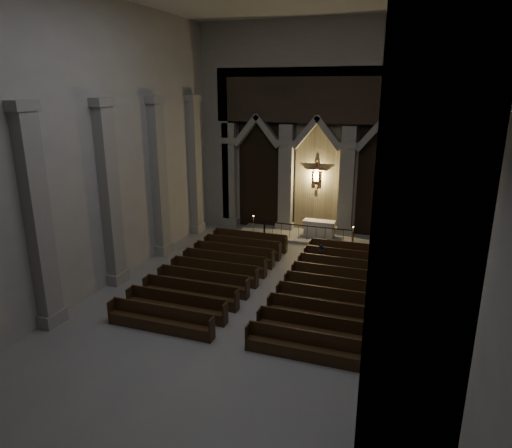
# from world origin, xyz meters

# --- Properties ---
(room) EXTENTS (24.00, 24.10, 12.00)m
(room) POSITION_xyz_m (0.00, 0.00, 7.60)
(room) COLOR gray
(room) RESTS_ON ground
(sanctuary_wall) EXTENTS (14.00, 0.77, 12.00)m
(sanctuary_wall) POSITION_xyz_m (0.00, 11.54, 6.62)
(sanctuary_wall) COLOR gray
(sanctuary_wall) RESTS_ON ground
(right_arcade) EXTENTS (1.00, 24.00, 12.00)m
(right_arcade) POSITION_xyz_m (5.50, 1.33, 7.83)
(right_arcade) COLOR gray
(right_arcade) RESTS_ON ground
(left_pilasters) EXTENTS (0.60, 13.00, 8.03)m
(left_pilasters) POSITION_xyz_m (-6.75, 3.50, 3.91)
(left_pilasters) COLOR gray
(left_pilasters) RESTS_ON ground
(sanctuary_step) EXTENTS (8.50, 2.60, 0.15)m
(sanctuary_step) POSITION_xyz_m (0.00, 10.60, 0.07)
(sanctuary_step) COLOR gray
(sanctuary_step) RESTS_ON ground
(altar) EXTENTS (1.81, 0.73, 0.92)m
(altar) POSITION_xyz_m (0.47, 10.66, 0.62)
(altar) COLOR beige
(altar) RESTS_ON sanctuary_step
(altar_rail) EXTENTS (5.17, 0.09, 1.02)m
(altar_rail) POSITION_xyz_m (-0.00, 9.75, 0.67)
(altar_rail) COLOR black
(altar_rail) RESTS_ON ground
(candle_stand_left) EXTENTS (0.22, 0.22, 1.28)m
(candle_stand_left) POSITION_xyz_m (-3.22, 9.74, 0.35)
(candle_stand_left) COLOR #AB8734
(candle_stand_left) RESTS_ON ground
(candle_stand_right) EXTENTS (0.24, 0.24, 1.41)m
(candle_stand_right) POSITION_xyz_m (2.63, 8.97, 0.38)
(candle_stand_right) COLOR #AB8734
(candle_stand_right) RESTS_ON ground
(pews) EXTENTS (9.55, 9.75, 0.92)m
(pews) POSITION_xyz_m (-0.00, 3.06, 0.30)
(pews) COLOR black
(pews) RESTS_ON ground
(worshipper) EXTENTS (0.50, 0.40, 1.18)m
(worshipper) POSITION_xyz_m (1.51, 6.22, 0.59)
(worshipper) COLOR black
(worshipper) RESTS_ON ground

